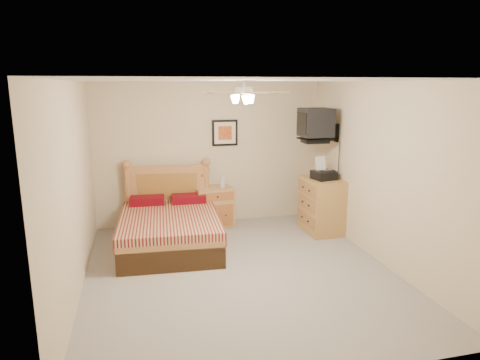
% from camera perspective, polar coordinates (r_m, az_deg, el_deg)
% --- Properties ---
extents(floor, '(4.50, 4.50, 0.00)m').
position_cam_1_polar(floor, '(5.85, -0.01, -12.14)').
color(floor, gray).
rests_on(floor, ground).
extents(ceiling, '(4.00, 4.50, 0.04)m').
position_cam_1_polar(ceiling, '(5.32, -0.01, 13.13)').
color(ceiling, white).
rests_on(ceiling, ground).
extents(wall_back, '(4.00, 0.04, 2.50)m').
position_cam_1_polar(wall_back, '(7.62, -4.04, 3.49)').
color(wall_back, beige).
rests_on(wall_back, ground).
extents(wall_front, '(4.00, 0.04, 2.50)m').
position_cam_1_polar(wall_front, '(3.40, 9.14, -8.23)').
color(wall_front, beige).
rests_on(wall_front, ground).
extents(wall_left, '(0.04, 4.50, 2.50)m').
position_cam_1_polar(wall_left, '(5.35, -21.29, -1.23)').
color(wall_left, beige).
rests_on(wall_left, ground).
extents(wall_right, '(0.04, 4.50, 2.50)m').
position_cam_1_polar(wall_right, '(6.23, 18.17, 0.85)').
color(wall_right, beige).
rests_on(wall_right, ground).
extents(bed, '(1.55, 1.98, 1.23)m').
position_cam_1_polar(bed, '(6.56, -9.45, -3.83)').
color(bed, '#B16F43').
rests_on(bed, ground).
extents(nightstand, '(0.68, 0.53, 0.69)m').
position_cam_1_polar(nightstand, '(7.58, -3.49, -3.54)').
color(nightstand, tan).
rests_on(nightstand, ground).
extents(table_lamp, '(0.20, 0.20, 0.33)m').
position_cam_1_polar(table_lamp, '(7.49, -5.24, 0.28)').
color(table_lamp, '#560D14').
rests_on(table_lamp, nightstand).
extents(lotion_bottle, '(0.12, 0.12, 0.24)m').
position_cam_1_polar(lotion_bottle, '(7.47, -2.36, -0.08)').
color(lotion_bottle, silver).
rests_on(lotion_bottle, nightstand).
extents(framed_picture, '(0.46, 0.04, 0.46)m').
position_cam_1_polar(framed_picture, '(7.60, -2.04, 6.30)').
color(framed_picture, black).
rests_on(framed_picture, wall_back).
extents(dresser, '(0.55, 0.79, 0.93)m').
position_cam_1_polar(dresser, '(7.36, 10.83, -3.31)').
color(dresser, '#9D7240').
rests_on(dresser, ground).
extents(fax_machine, '(0.40, 0.42, 0.36)m').
position_cam_1_polar(fax_machine, '(7.15, 11.15, 1.52)').
color(fax_machine, black).
rests_on(fax_machine, dresser).
extents(magazine_lower, '(0.23, 0.29, 0.03)m').
position_cam_1_polar(magazine_lower, '(7.48, 10.26, 0.71)').
color(magazine_lower, '#AA9B88').
rests_on(magazine_lower, dresser).
extents(magazine_upper, '(0.28, 0.34, 0.02)m').
position_cam_1_polar(magazine_upper, '(7.49, 10.26, 0.92)').
color(magazine_upper, gray).
rests_on(magazine_upper, magazine_lower).
extents(wall_tv, '(0.56, 0.46, 0.58)m').
position_cam_1_polar(wall_tv, '(7.20, 11.15, 7.25)').
color(wall_tv, black).
rests_on(wall_tv, wall_right).
extents(ceiling_fan, '(1.14, 1.14, 0.28)m').
position_cam_1_polar(ceiling_fan, '(5.13, 0.53, 11.59)').
color(ceiling_fan, silver).
rests_on(ceiling_fan, ceiling).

